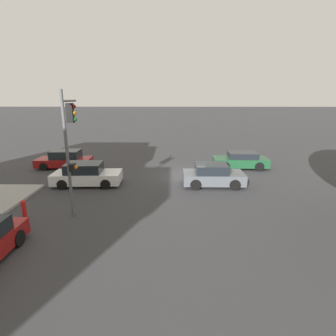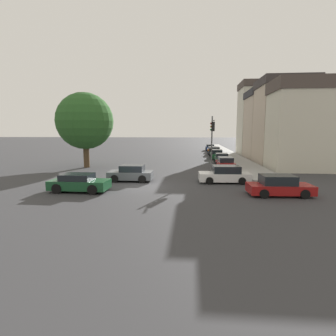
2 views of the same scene
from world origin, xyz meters
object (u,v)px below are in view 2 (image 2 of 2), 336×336
parked_car_3 (214,151)px  parked_car_5 (210,148)px  traffic_signal (212,137)px  parked_car_2 (216,154)px  parked_car_1 (222,159)px  fire_hydrant (232,169)px  street_tree (85,121)px  crossing_car_0 (279,186)px  crossing_car_3 (131,173)px  crossing_car_1 (225,175)px  parked_car_0 (225,163)px  crossing_car_2 (79,183)px  parked_car_4 (212,150)px

parked_car_3 → parked_car_5: bearing=-1.3°
traffic_signal → parked_car_2: (1.98, 15.08, -3.06)m
parked_car_1 → fire_hydrant: size_ratio=4.20×
street_tree → crossing_car_0: street_tree is taller
traffic_signal → crossing_car_3: (-7.33, -4.24, -3.08)m
crossing_car_0 → crossing_car_1: (-3.13, 4.30, 0.02)m
parked_car_0 → parked_car_2: size_ratio=0.91×
crossing_car_0 → parked_car_0: size_ratio=0.99×
parked_car_0 → parked_car_1: parked_car_1 is taller
crossing_car_2 → traffic_signal: bearing=41.6°
crossing_car_3 → parked_car_2: (9.31, 19.32, 0.02)m
crossing_car_3 → parked_car_2: parked_car_2 is taller
fire_hydrant → parked_car_4: bearing=89.9°
traffic_signal → parked_car_3: size_ratio=1.30×
crossing_car_0 → parked_car_5: size_ratio=0.98×
traffic_signal → parked_car_2: traffic_signal is taller
parked_car_2 → crossing_car_3: bearing=156.4°
crossing_car_2 → parked_car_4: crossing_car_2 is taller
street_tree → crossing_car_1: (15.46, -8.02, -4.84)m
street_tree → traffic_signal: street_tree is taller
parked_car_0 → fire_hydrant: parked_car_0 is taller
crossing_car_3 → parked_car_3: parked_car_3 is taller
crossing_car_1 → parked_car_5: size_ratio=0.99×
crossing_car_1 → parked_car_4: size_ratio=1.05×
crossing_car_3 → parked_car_5: (9.52, 36.31, -0.01)m
crossing_car_1 → parked_car_0: (1.14, 8.62, -0.04)m
parked_car_1 → fire_hydrant: bearing=-177.2°
traffic_signal → crossing_car_2: (-10.19, -8.58, -3.11)m
crossing_car_0 → fire_hydrant: bearing=98.2°
street_tree → parked_car_3: (16.75, 17.30, -4.81)m
crossing_car_3 → parked_car_2: size_ratio=0.81×
parked_car_3 → parked_car_4: 5.47m
crossing_car_3 → parked_car_5: bearing=-104.6°
street_tree → crossing_car_1: street_tree is taller
traffic_signal → parked_car_1: traffic_signal is taller
parked_car_1 → parked_car_3: parked_car_3 is taller
parked_car_5 → street_tree: bearing=150.8°
fire_hydrant → parked_car_5: bearing=90.0°
traffic_signal → crossing_car_0: size_ratio=1.36×
crossing_car_0 → crossing_car_3: crossing_car_3 is taller
crossing_car_0 → parked_car_2: size_ratio=0.90×
crossing_car_1 → fire_hydrant: size_ratio=4.75×
parked_car_1 → traffic_signal: bearing=169.1°
parked_car_3 → parked_car_2: bearing=177.6°
crossing_car_2 → parked_car_3: bearing=68.9°
crossing_car_0 → parked_car_2: 23.72m
crossing_car_3 → parked_car_1: (9.42, 13.36, -0.03)m
parked_car_0 → parked_car_3: parked_car_3 is taller
parked_car_3 → crossing_car_0: bearing=-177.4°
crossing_car_3 → fire_hydrant: bearing=-152.5°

